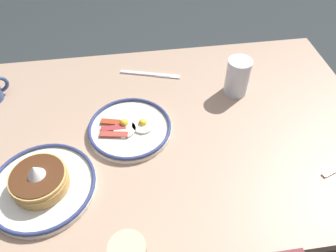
{
  "coord_description": "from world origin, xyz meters",
  "views": [
    {
      "loc": [
        0.04,
        0.67,
        1.5
      ],
      "look_at": [
        -0.06,
        0.02,
        0.79
      ],
      "focal_mm": 34.96,
      "sensor_mm": 36.0,
      "label": 1
    }
  ],
  "objects_px": {
    "plate_center_pancakes": "(41,184)",
    "butter_knife": "(150,74)",
    "plate_near_main": "(130,128)",
    "drinking_glass": "(237,78)"
  },
  "relations": [
    {
      "from": "plate_center_pancakes",
      "to": "butter_knife",
      "type": "relative_size",
      "value": 1.3
    },
    {
      "from": "butter_knife",
      "to": "plate_near_main",
      "type": "bearing_deg",
      "value": 70.92
    },
    {
      "from": "plate_center_pancakes",
      "to": "drinking_glass",
      "type": "distance_m",
      "value": 0.68
    },
    {
      "from": "plate_near_main",
      "to": "drinking_glass",
      "type": "bearing_deg",
      "value": -160.64
    },
    {
      "from": "drinking_glass",
      "to": "butter_knife",
      "type": "bearing_deg",
      "value": -25.72
    },
    {
      "from": "plate_center_pancakes",
      "to": "drinking_glass",
      "type": "bearing_deg",
      "value": -153.52
    },
    {
      "from": "plate_near_main",
      "to": "drinking_glass",
      "type": "height_order",
      "value": "drinking_glass"
    },
    {
      "from": "drinking_glass",
      "to": "butter_knife",
      "type": "distance_m",
      "value": 0.31
    },
    {
      "from": "plate_near_main",
      "to": "plate_center_pancakes",
      "type": "relative_size",
      "value": 0.91
    },
    {
      "from": "butter_knife",
      "to": "plate_center_pancakes",
      "type": "bearing_deg",
      "value": 52.9
    }
  ]
}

